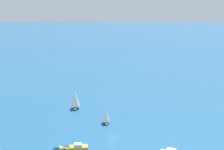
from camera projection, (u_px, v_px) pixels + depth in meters
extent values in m
plane|color=#1E517A|center=(112.00, 137.00, 116.93)|extent=(2000.00, 2000.00, 0.00)
ellipsoid|color=#33704C|center=(75.00, 107.00, 150.06)|extent=(9.28, 4.38, 1.25)
cylinder|color=#B2B2B7|center=(75.00, 96.00, 149.40)|extent=(0.14, 0.14, 10.30)
cone|color=white|center=(75.00, 98.00, 148.43)|extent=(5.87, 5.87, 8.75)
cube|color=gold|center=(77.00, 148.00, 106.48)|extent=(4.06, 8.53, 1.31)
cone|color=gold|center=(63.00, 149.00, 105.90)|extent=(2.96, 2.54, 2.62)
cube|color=silver|center=(78.00, 145.00, 106.29)|extent=(2.58, 3.20, 0.98)
ellipsoid|color=#33704C|center=(105.00, 122.00, 130.93)|extent=(6.93, 2.57, 0.95)
cylinder|color=#B2B2B7|center=(105.00, 112.00, 130.42)|extent=(0.14, 0.14, 7.79)
cone|color=white|center=(105.00, 114.00, 129.70)|extent=(4.08, 4.08, 6.63)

